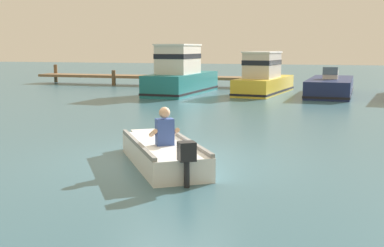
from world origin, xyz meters
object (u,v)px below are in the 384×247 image
(moored_boat_yellow, at_px, (264,78))
(rowboat_with_person, at_px, (162,152))
(moored_boat_teal, at_px, (181,76))
(moored_boat_navy, at_px, (330,87))

(moored_boat_yellow, bearing_deg, rowboat_with_person, -88.29)
(rowboat_with_person, distance_m, moored_boat_teal, 15.28)
(rowboat_with_person, distance_m, moored_boat_navy, 16.43)
(rowboat_with_person, xyz_separation_m, moored_boat_navy, (2.79, 16.19, 0.14))
(rowboat_with_person, relative_size, moored_boat_navy, 0.55)
(rowboat_with_person, height_order, moored_boat_navy, moored_boat_navy)
(moored_boat_yellow, bearing_deg, moored_boat_teal, -161.47)
(rowboat_with_person, xyz_separation_m, moored_boat_teal, (-4.45, 14.61, 0.67))
(moored_boat_navy, bearing_deg, moored_boat_yellow, -175.57)
(moored_boat_teal, distance_m, moored_boat_navy, 7.43)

